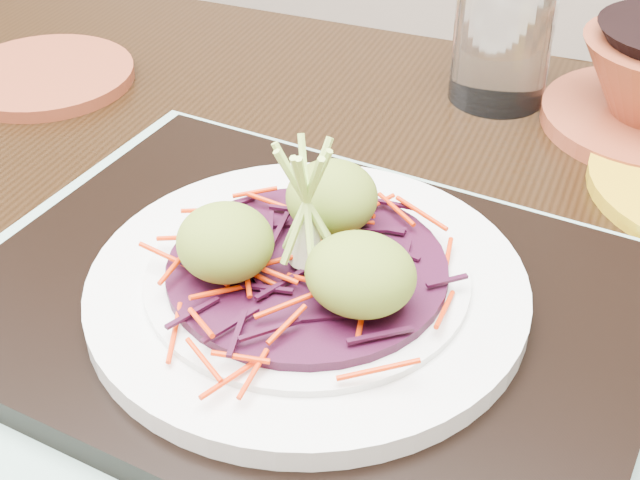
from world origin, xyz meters
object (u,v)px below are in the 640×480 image
(white_plate, at_px, (307,286))
(water_glass, at_px, (503,34))
(dining_table, at_px, (373,399))
(terracotta_side_plate, at_px, (45,76))
(serving_tray, at_px, (308,308))

(white_plate, distance_m, water_glass, 0.33)
(dining_table, xyz_separation_m, white_plate, (-0.03, -0.04, 0.12))
(terracotta_side_plate, xyz_separation_m, water_glass, (0.37, 0.11, 0.05))
(dining_table, bearing_deg, terracotta_side_plate, 155.95)
(serving_tray, relative_size, water_glass, 3.36)
(terracotta_side_plate, bearing_deg, water_glass, 16.54)
(white_plate, bearing_deg, dining_table, 55.20)
(serving_tray, height_order, white_plate, white_plate)
(dining_table, relative_size, white_plate, 4.61)
(terracotta_side_plate, relative_size, water_glass, 1.34)
(terracotta_side_plate, distance_m, water_glass, 0.39)
(serving_tray, bearing_deg, terracotta_side_plate, 154.34)
(serving_tray, distance_m, white_plate, 0.02)
(dining_table, xyz_separation_m, terracotta_side_plate, (-0.36, 0.17, 0.10))
(serving_tray, xyz_separation_m, water_glass, (0.04, 0.32, 0.04))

